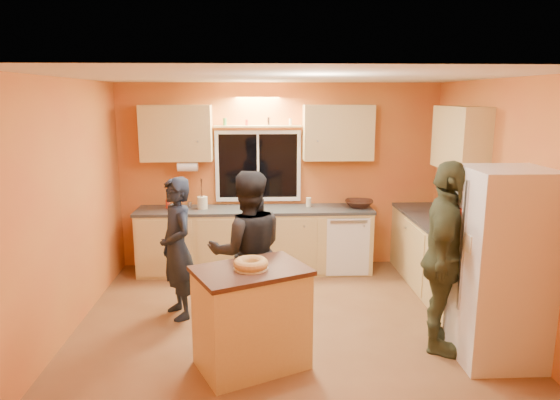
{
  "coord_description": "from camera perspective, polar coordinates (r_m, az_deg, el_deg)",
  "views": [
    {
      "loc": [
        -0.31,
        -5.0,
        2.41
      ],
      "look_at": [
        -0.06,
        0.4,
        1.29
      ],
      "focal_mm": 32.0,
      "sensor_mm": 36.0,
      "label": 1
    }
  ],
  "objects": [
    {
      "name": "ground",
      "position": [
        5.56,
        0.86,
        -13.96
      ],
      "size": [
        4.5,
        4.5,
        0.0
      ],
      "primitive_type": "plane",
      "color": "brown",
      "rests_on": "ground"
    },
    {
      "name": "room_shell",
      "position": [
        5.49,
        1.9,
        3.43
      ],
      "size": [
        4.54,
        4.04,
        2.61
      ],
      "color": "orange",
      "rests_on": "ground"
    },
    {
      "name": "back_counter",
      "position": [
        6.99,
        0.14,
        -4.54
      ],
      "size": [
        4.23,
        0.62,
        0.9
      ],
      "color": "tan",
      "rests_on": "ground"
    },
    {
      "name": "right_counter",
      "position": [
        6.26,
        18.84,
        -7.15
      ],
      "size": [
        0.62,
        1.84,
        0.9
      ],
      "color": "tan",
      "rests_on": "ground"
    },
    {
      "name": "refrigerator",
      "position": [
        4.98,
        23.96,
        -6.98
      ],
      "size": [
        0.72,
        0.7,
        1.8
      ],
      "primitive_type": "cube",
      "color": "silver",
      "rests_on": "ground"
    },
    {
      "name": "island",
      "position": [
        4.6,
        -3.27,
        -13.23
      ],
      "size": [
        1.15,
        1.0,
        0.93
      ],
      "rotation": [
        0.0,
        0.0,
        0.44
      ],
      "color": "tan",
      "rests_on": "ground"
    },
    {
      "name": "bundt_pastry",
      "position": [
        4.41,
        -3.35,
        -7.28
      ],
      "size": [
        0.31,
        0.31,
        0.09
      ],
      "primitive_type": "torus",
      "color": "tan",
      "rests_on": "island"
    },
    {
      "name": "person_left",
      "position": [
        5.59,
        -11.67,
        -5.42
      ],
      "size": [
        0.6,
        0.68,
        1.57
      ],
      "primitive_type": "imported",
      "rotation": [
        0.0,
        0.0,
        -1.08
      ],
      "color": "black",
      "rests_on": "ground"
    },
    {
      "name": "person_center",
      "position": [
        5.18,
        -3.73,
        -5.9
      ],
      "size": [
        0.9,
        0.75,
        1.69
      ],
      "primitive_type": "imported",
      "rotation": [
        0.0,
        0.0,
        3.29
      ],
      "color": "black",
      "rests_on": "ground"
    },
    {
      "name": "person_right",
      "position": [
        4.97,
        18.34,
        -6.32
      ],
      "size": [
        0.85,
        1.17,
        1.84
      ],
      "primitive_type": "imported",
      "rotation": [
        0.0,
        0.0,
        1.15
      ],
      "color": "#373D26",
      "rests_on": "ground"
    },
    {
      "name": "mixing_bowl",
      "position": [
        7.03,
        9.02,
        -0.42
      ],
      "size": [
        0.46,
        0.46,
        0.1
      ],
      "primitive_type": "imported",
      "rotation": [
        0.0,
        0.0,
        -0.19
      ],
      "color": "black",
      "rests_on": "back_counter"
    },
    {
      "name": "utensil_crock",
      "position": [
        6.91,
        -8.86,
        -0.31
      ],
      "size": [
        0.14,
        0.14,
        0.17
      ],
      "primitive_type": "cylinder",
      "color": "beige",
      "rests_on": "back_counter"
    },
    {
      "name": "potted_plant",
      "position": [
        6.04,
        19.52,
        -1.83
      ],
      "size": [
        0.3,
        0.27,
        0.33
      ],
      "primitive_type": "imported",
      "rotation": [
        0.0,
        0.0,
        -0.04
      ],
      "color": "gray",
      "rests_on": "right_counter"
    },
    {
      "name": "red_box",
      "position": [
        6.47,
        17.88,
        -2.01
      ],
      "size": [
        0.16,
        0.13,
        0.07
      ],
      "primitive_type": "cube",
      "rotation": [
        0.0,
        0.0,
        -0.04
      ],
      "color": "#AF2C1B",
      "rests_on": "right_counter"
    }
  ]
}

